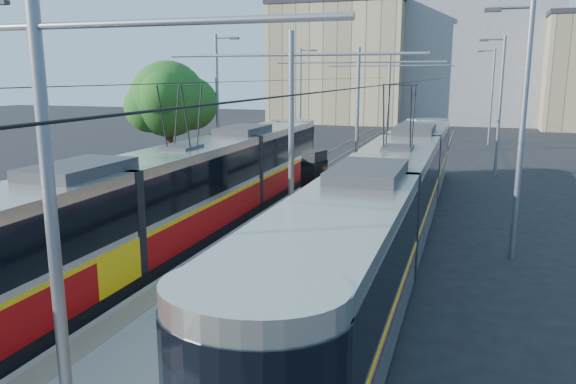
% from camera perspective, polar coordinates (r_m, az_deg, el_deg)
% --- Properties ---
extents(ground, '(160.00, 160.00, 0.00)m').
position_cam_1_polar(ground, '(13.60, -10.30, -13.76)').
color(ground, black).
rests_on(ground, ground).
extents(platform, '(4.00, 50.00, 0.30)m').
position_cam_1_polar(platform, '(28.94, 5.74, 0.43)').
color(platform, gray).
rests_on(platform, ground).
extents(tactile_strip_left, '(0.70, 50.00, 0.01)m').
position_cam_1_polar(tactile_strip_left, '(29.24, 2.97, 0.91)').
color(tactile_strip_left, gray).
rests_on(tactile_strip_left, platform).
extents(tactile_strip_right, '(0.70, 50.00, 0.01)m').
position_cam_1_polar(tactile_strip_right, '(28.64, 8.58, 0.56)').
color(tactile_strip_right, gray).
rests_on(tactile_strip_right, platform).
extents(rails, '(8.71, 70.00, 0.03)m').
position_cam_1_polar(rails, '(28.96, 5.74, 0.17)').
color(rails, gray).
rests_on(rails, ground).
extents(tram_left, '(2.43, 27.72, 5.50)m').
position_cam_1_polar(tram_left, '(20.33, -10.51, -0.08)').
color(tram_left, black).
rests_on(tram_left, ground).
extents(tram_right, '(2.43, 29.42, 5.50)m').
position_cam_1_polar(tram_right, '(20.22, 10.91, 0.27)').
color(tram_right, black).
rests_on(tram_right, ground).
extents(catenary, '(9.20, 70.00, 7.00)m').
position_cam_1_polar(catenary, '(25.63, 4.56, 8.86)').
color(catenary, gray).
rests_on(catenary, platform).
extents(street_lamps, '(15.18, 38.22, 8.00)m').
position_cam_1_polar(street_lamps, '(32.34, 7.43, 8.79)').
color(street_lamps, gray).
rests_on(street_lamps, ground).
extents(shelter, '(0.94, 1.23, 2.43)m').
position_cam_1_polar(shelter, '(23.67, 2.69, 1.44)').
color(shelter, black).
rests_on(shelter, platform).
extents(tree, '(4.54, 4.20, 6.60)m').
position_cam_1_polar(tree, '(31.62, -11.48, 9.10)').
color(tree, '#382314').
rests_on(tree, ground).
extents(building_left, '(16.32, 12.24, 14.49)m').
position_cam_1_polar(building_left, '(72.53, 5.43, 12.89)').
color(building_left, tan).
rests_on(building_left, ground).
extents(building_centre, '(18.36, 14.28, 15.91)m').
position_cam_1_polar(building_centre, '(74.77, 18.51, 12.86)').
color(building_centre, gray).
rests_on(building_centre, ground).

